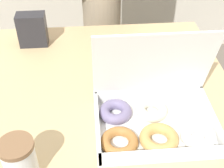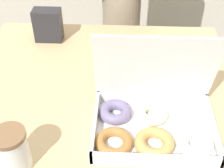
{
  "view_description": "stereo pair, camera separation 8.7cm",
  "coord_description": "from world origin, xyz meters",
  "views": [
    {
      "loc": [
        -0.01,
        -0.82,
        1.43
      ],
      "look_at": [
        0.04,
        -0.16,
        0.88
      ],
      "focal_mm": 50.0,
      "sensor_mm": 36.0,
      "label": 1
    },
    {
      "loc": [
        0.08,
        -0.83,
        1.43
      ],
      "look_at": [
        0.04,
        -0.16,
        0.88
      ],
      "focal_mm": 50.0,
      "sensor_mm": 36.0,
      "label": 2
    }
  ],
  "objects": [
    {
      "name": "napkin_holder",
      "position": [
        -0.23,
        0.28,
        0.82
      ],
      "size": [
        0.11,
        0.06,
        0.13
      ],
      "color": "#232328",
      "rests_on": "table"
    },
    {
      "name": "coffee_cup",
      "position": [
        -0.19,
        -0.34,
        0.82
      ],
      "size": [
        0.09,
        0.09,
        0.12
      ],
      "color": "white",
      "rests_on": "table"
    },
    {
      "name": "table",
      "position": [
        0.0,
        0.0,
        0.38
      ],
      "size": [
        0.94,
        0.83,
        0.76
      ],
      "color": "tan",
      "rests_on": "ground_plane"
    },
    {
      "name": "donut_box",
      "position": [
        0.15,
        -0.21,
        0.8
      ],
      "size": [
        0.35,
        0.26,
        0.28
      ],
      "color": "white",
      "rests_on": "table"
    }
  ]
}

